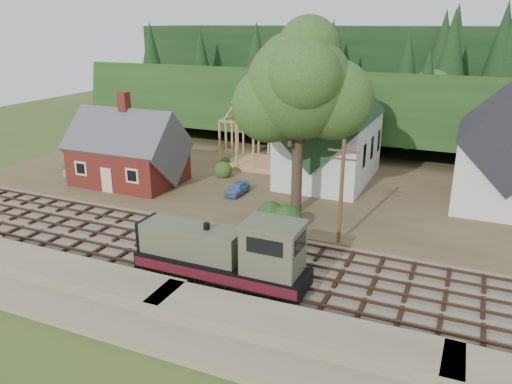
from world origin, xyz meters
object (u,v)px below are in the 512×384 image
at_px(car_green, 81,174).
at_px(locomotive, 227,255).
at_px(car_blue, 237,188).
at_px(patio_set, 91,165).

bearing_deg(car_green, locomotive, -112.30).
distance_m(locomotive, car_green, 26.22).
bearing_deg(locomotive, car_green, 151.54).
bearing_deg(car_blue, patio_set, -167.41).
bearing_deg(patio_set, locomotive, -29.49).
distance_m(car_blue, patio_set, 14.95).
relative_size(car_blue, patio_set, 1.48).
xyz_separation_m(locomotive, patio_set, (-21.12, 11.94, 0.26)).
bearing_deg(locomotive, patio_set, 150.51).
xyz_separation_m(car_blue, car_green, (-16.49, -2.50, 0.07)).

